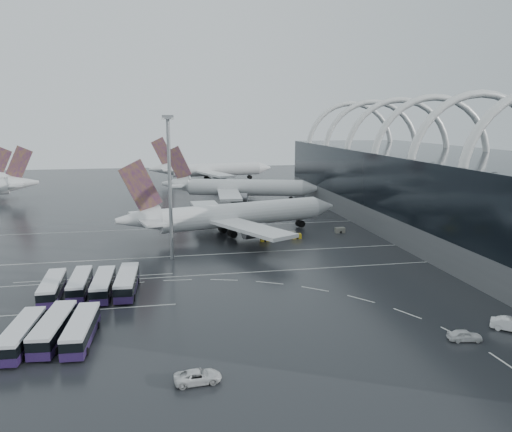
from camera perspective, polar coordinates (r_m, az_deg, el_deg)
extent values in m
plane|color=black|center=(96.37, -3.52, -6.24)|extent=(420.00, 420.00, 0.00)
cube|color=#525457|center=(135.88, 22.13, -0.62)|extent=(42.00, 160.00, 6.00)
cube|color=black|center=(134.35, 22.44, 3.56)|extent=(42.00, 160.00, 14.00)
torus|color=white|center=(122.55, 23.85, 5.16)|extent=(33.80, 1.80, 33.80)
torus|color=white|center=(138.52, 19.39, 6.05)|extent=(33.80, 1.80, 33.80)
torus|color=white|center=(155.18, 15.86, 6.74)|extent=(33.80, 1.80, 33.80)
torus|color=white|center=(172.32, 13.02, 7.27)|extent=(33.80, 1.80, 33.80)
torus|color=white|center=(189.82, 10.69, 7.69)|extent=(33.80, 1.80, 33.80)
cube|color=silver|center=(94.47, -3.36, -6.59)|extent=(120.00, 0.25, 0.01)
cube|color=silver|center=(107.80, -4.36, -4.36)|extent=(120.00, 0.25, 0.01)
cube|color=silver|center=(134.85, -5.74, -1.23)|extent=(120.00, 0.25, 0.01)
cube|color=silver|center=(81.47, -19.23, -10.16)|extent=(28.00, 0.25, 0.01)
cube|color=silver|center=(96.45, -17.91, -6.76)|extent=(28.00, 0.25, 0.01)
cylinder|color=silver|center=(124.81, -1.60, 0.23)|extent=(42.18, 16.69, 5.85)
cone|color=silver|center=(136.41, 7.64, 1.07)|extent=(7.37, 7.23, 5.85)
cone|color=silver|center=(116.43, -13.37, -0.36)|extent=(11.27, 8.29, 5.85)
cube|color=#461762|center=(115.44, -13.04, 3.31)|extent=(9.53, 3.13, 12.40)
cube|color=silver|center=(116.87, -12.40, -0.28)|extent=(9.14, 18.71, 0.50)
cube|color=silver|center=(112.07, -0.79, -1.34)|extent=(17.80, 25.65, 0.81)
cube|color=silver|center=(134.84, -5.39, 0.74)|extent=(8.46, 25.57, 0.81)
cylinder|color=slate|center=(116.85, -0.19, -1.74)|extent=(6.25, 4.76, 3.43)
cylinder|color=slate|center=(133.05, -3.62, -0.17)|extent=(6.25, 4.76, 3.43)
cube|color=black|center=(124.05, -3.29, -1.76)|extent=(13.37, 9.40, 2.22)
cylinder|color=silver|center=(173.98, -1.20, 3.28)|extent=(39.60, 16.83, 5.70)
cone|color=silver|center=(172.75, 6.32, 3.16)|extent=(7.28, 7.15, 5.70)
cone|color=silver|center=(178.50, -9.13, 3.66)|extent=(11.05, 8.28, 5.70)
cube|color=#461762|center=(177.48, -8.89, 5.99)|extent=(9.24, 3.28, 12.08)
cube|color=silver|center=(178.01, -8.51, 3.66)|extent=(9.31, 18.21, 0.49)
cube|color=silver|center=(162.56, -3.10, 2.51)|extent=(8.86, 25.05, 0.79)
cube|color=silver|center=(186.63, -1.95, 3.63)|extent=(17.82, 24.86, 0.79)
cylinder|color=slate|center=(165.77, -1.91, 2.06)|extent=(6.14, 4.75, 3.34)
cylinder|color=slate|center=(183.12, -1.17, 2.93)|extent=(6.14, 4.75, 3.34)
cube|color=black|center=(175.07, -2.48, 2.02)|extent=(13.10, 9.41, 2.16)
cylinder|color=silver|center=(233.65, -4.54, 5.34)|extent=(41.23, 11.34, 6.08)
cone|color=silver|center=(240.36, 0.94, 5.54)|extent=(7.03, 6.85, 6.08)
cone|color=silver|center=(228.78, -10.82, 5.32)|extent=(11.19, 7.40, 6.08)
cube|color=#461762|center=(228.29, -10.62, 7.27)|extent=(10.10, 1.94, 12.90)
cube|color=silver|center=(229.07, -10.29, 5.35)|extent=(7.14, 19.34, 0.52)
cube|color=silver|center=(220.05, -4.78, 4.82)|extent=(15.67, 27.17, 0.84)
cube|color=silver|center=(245.48, -6.24, 5.44)|extent=(9.39, 26.72, 0.84)
cylinder|color=slate|center=(224.56, -4.21, 4.47)|extent=(6.18, 4.29, 3.57)
cylinder|color=slate|center=(242.80, -5.31, 4.95)|extent=(6.18, 4.29, 3.57)
cube|color=black|center=(233.14, -5.53, 4.28)|extent=(13.35, 8.29, 2.31)
cone|color=silver|center=(196.70, -24.97, 3.45)|extent=(10.62, 7.19, 5.71)
cube|color=#461762|center=(196.08, -25.44, 5.54)|extent=(9.46, 2.07, 12.11)
cube|color=silver|center=(196.88, -25.54, 3.41)|extent=(7.16, 18.20, 0.49)
cone|color=silver|center=(227.63, -26.72, 4.06)|extent=(9.39, 6.08, 5.15)
cube|color=#461762|center=(227.20, -27.08, 5.69)|extent=(8.57, 1.45, 10.93)
cube|color=silver|center=(227.93, -27.16, 4.03)|extent=(5.69, 16.33, 0.44)
cube|color=#1E123A|center=(88.45, -22.22, -8.09)|extent=(3.25, 12.64, 1.06)
cube|color=black|center=(88.09, -22.28, -7.38)|extent=(3.30, 12.39, 1.26)
cube|color=silver|center=(87.84, -22.32, -6.85)|extent=(3.25, 12.64, 0.43)
cylinder|color=black|center=(84.61, -21.72, -9.20)|extent=(0.37, 0.98, 0.97)
cylinder|color=black|center=(85.08, -23.53, -9.23)|extent=(0.37, 0.98, 0.97)
cylinder|color=black|center=(92.12, -20.99, -7.49)|extent=(0.37, 0.98, 0.97)
cylinder|color=black|center=(92.56, -22.65, -7.53)|extent=(0.37, 0.98, 0.97)
cube|color=#1E123A|center=(89.03, -19.44, -7.79)|extent=(2.80, 12.18, 1.03)
cube|color=black|center=(88.68, -19.49, -7.10)|extent=(2.85, 11.94, 1.22)
cube|color=silver|center=(88.44, -19.53, -6.59)|extent=(2.80, 12.18, 0.42)
cylinder|color=black|center=(85.32, -18.91, -8.84)|extent=(0.33, 0.94, 0.94)
cylinder|color=black|center=(85.72, -20.65, -8.87)|extent=(0.33, 0.94, 0.94)
cylinder|color=black|center=(92.63, -18.30, -7.22)|extent=(0.33, 0.94, 0.94)
cylinder|color=black|center=(93.00, -19.90, -7.25)|extent=(0.33, 0.94, 0.94)
cube|color=#1E123A|center=(87.13, -17.03, -8.03)|extent=(3.00, 12.61, 1.06)
cube|color=black|center=(86.77, -17.07, -7.30)|extent=(3.06, 12.36, 1.26)
cube|color=silver|center=(86.51, -17.10, -6.77)|extent=(3.00, 12.61, 0.44)
cylinder|color=black|center=(83.33, -16.41, -9.16)|extent=(0.35, 0.97, 0.97)
cylinder|color=black|center=(83.69, -18.26, -9.18)|extent=(0.35, 0.97, 0.97)
cylinder|color=black|center=(90.88, -15.87, -7.42)|extent=(0.35, 0.97, 0.97)
cylinder|color=black|center=(91.21, -17.56, -7.45)|extent=(0.35, 0.97, 0.97)
cube|color=#1E123A|center=(87.16, -14.50, -7.85)|extent=(3.51, 13.37, 1.12)
cube|color=black|center=(86.78, -14.54, -7.08)|extent=(3.56, 13.11, 1.33)
cube|color=silver|center=(86.51, -14.57, -6.52)|extent=(3.51, 13.37, 0.46)
cylinder|color=black|center=(83.16, -13.79, -9.04)|extent=(0.40, 1.03, 1.02)
cylinder|color=black|center=(83.49, -15.76, -9.06)|extent=(0.40, 1.03, 1.02)
cylinder|color=black|center=(91.15, -13.33, -7.22)|extent=(0.40, 1.03, 1.02)
cylinder|color=black|center=(91.45, -15.11, -7.25)|extent=(0.40, 1.03, 1.02)
cube|color=#1E123A|center=(71.94, -25.17, -12.78)|extent=(3.58, 12.58, 1.05)
cube|color=black|center=(71.50, -25.25, -11.93)|extent=(3.62, 12.33, 1.24)
cube|color=silver|center=(71.20, -25.30, -11.31)|extent=(3.58, 12.58, 0.43)
cylinder|color=black|center=(68.25, -25.08, -14.43)|extent=(0.40, 0.98, 0.96)
cylinder|color=black|center=(69.11, -27.25, -14.31)|extent=(0.40, 0.98, 0.96)
cylinder|color=black|center=(75.18, -23.23, -11.89)|extent=(0.40, 0.98, 0.96)
cylinder|color=black|center=(75.96, -25.20, -11.82)|extent=(0.40, 0.98, 0.96)
cube|color=#1E123A|center=(72.12, -22.10, -12.43)|extent=(4.05, 13.13, 1.09)
cube|color=black|center=(71.67, -22.17, -11.56)|extent=(4.08, 12.88, 1.29)
cube|color=silver|center=(71.35, -22.22, -10.91)|extent=(4.05, 13.13, 0.45)
cylinder|color=black|center=(68.28, -21.91, -14.14)|extent=(0.44, 1.02, 0.99)
cylinder|color=black|center=(69.10, -24.18, -14.02)|extent=(0.44, 1.02, 0.99)
cylinder|color=black|center=(75.57, -20.17, -11.52)|extent=(0.44, 1.02, 0.99)
cylinder|color=black|center=(76.31, -22.22, -11.45)|extent=(0.44, 1.02, 0.99)
cube|color=#1E123A|center=(70.65, -19.29, -12.76)|extent=(3.43, 12.64, 1.06)
cube|color=black|center=(70.20, -19.36, -11.89)|extent=(3.48, 12.40, 1.25)
cube|color=silver|center=(69.88, -19.40, -11.26)|extent=(3.43, 12.64, 0.43)
cylinder|color=black|center=(66.97, -18.78, -14.45)|extent=(0.39, 0.98, 0.96)
cylinder|color=black|center=(67.53, -21.09, -14.39)|extent=(0.39, 0.98, 0.96)
cylinder|color=black|center=(74.16, -17.64, -11.81)|extent=(0.39, 0.98, 0.96)
cylinder|color=black|center=(74.67, -19.71, -11.78)|extent=(0.39, 0.98, 0.96)
imported|color=silver|center=(58.11, -6.66, -17.76)|extent=(5.42, 2.82, 1.46)
imported|color=silver|center=(72.56, 22.75, -12.47)|extent=(4.63, 2.52, 1.49)
imported|color=silver|center=(78.26, 27.18, -11.00)|extent=(5.31, 4.83, 1.76)
cylinder|color=gray|center=(102.43, -9.80, 2.87)|extent=(0.72, 0.72, 28.62)
cube|color=gray|center=(101.41, -10.07, 11.07)|extent=(2.25, 2.25, 0.82)
cube|color=white|center=(101.41, -10.07, 10.90)|extent=(2.04, 2.04, 0.41)
cube|color=gold|center=(121.60, 4.67, -2.30)|extent=(2.15, 1.27, 1.17)
cube|color=slate|center=(124.69, 4.07, -1.98)|extent=(1.90, 1.12, 1.04)
cube|color=gold|center=(118.44, 1.00, -2.63)|extent=(2.07, 1.23, 1.13)
cube|color=slate|center=(128.99, 9.57, -1.60)|extent=(2.43, 1.43, 1.32)
cube|color=gold|center=(131.04, -0.48, -1.29)|extent=(2.07, 1.22, 1.13)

